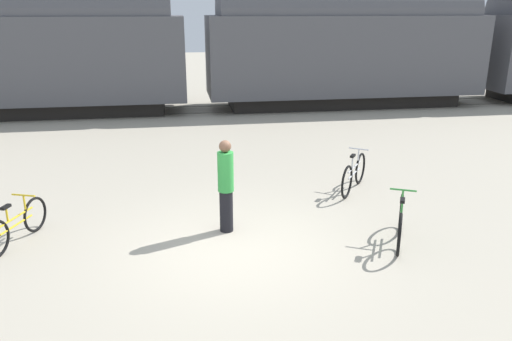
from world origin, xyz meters
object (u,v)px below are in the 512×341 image
Objects in this scene: bicycle_yellow at (17,225)px; person_in_green at (226,186)px; bicycle_silver at (354,174)px; bicycle_green at (400,222)px; freight_train at (196,43)px.

person_in_green is at bearing -0.75° from bicycle_yellow.
bicycle_yellow is 7.00m from bicycle_silver.
bicycle_green is 6.78m from bicycle_yellow.
bicycle_green is 3.18m from person_in_green.
freight_train is 31.65× the size of bicycle_silver.
bicycle_yellow is (-3.74, -11.74, -2.32)m from freight_train.
person_in_green is at bearing 161.65° from bicycle_green.
bicycle_green is at bearing -76.96° from freight_train.
freight_train is 12.53m from bicycle_yellow.
freight_train is 30.96× the size of bicycle_green.
bicycle_silver is (6.80, 1.66, 0.04)m from bicycle_yellow.
person_in_green is (-0.03, -11.78, -1.78)m from freight_train.
bicycle_silver is 3.57m from person_in_green.
freight_train is 27.27× the size of person_in_green.
bicycle_green is 0.94× the size of bicycle_yellow.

